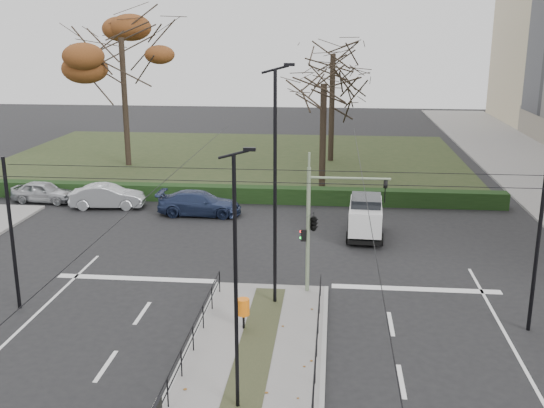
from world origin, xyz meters
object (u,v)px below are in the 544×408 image
Objects in this scene: streetlamp_median_near at (236,282)px; rust_tree at (121,38)px; parked_car_first at (43,192)px; bare_tree_near at (324,92)px; streetlamp_median_far at (276,186)px; traffic_light at (316,221)px; parked_car_third at (199,203)px; litter_bin at (243,307)px; white_van at (366,216)px; parked_car_second at (107,196)px; bare_tree_center at (333,62)px.

streetlamp_median_near is 35.87m from rust_tree.
bare_tree_near reaches higher than parked_car_first.
traffic_light is at bearing 39.88° from streetlamp_median_far.
litter_bin is at bearing -161.76° from parked_car_third.
rust_tree is at bearing -4.21° from parked_car_first.
parked_car_first is 0.31× the size of rust_tree.
litter_bin is 5.75m from streetlamp_median_near.
streetlamp_median_near is at bearing -102.37° from traffic_light.
white_van reaches higher than parked_car_first.
streetlamp_median_far is at bearing -145.03° from parked_car_second.
traffic_light is 0.40× the size of rust_tree.
white_van is at bearing -42.22° from rust_tree.
streetlamp_median_far is at bearing -60.84° from rust_tree.
rust_tree reaches higher than traffic_light.
traffic_light is at bearing -90.82° from bare_tree_center.
streetlamp_median_near is 0.66× the size of bare_tree_center.
parked_car_third is (10.35, -1.84, 0.03)m from parked_car_first.
white_van reaches higher than litter_bin.
parked_car_first is 10.52m from parked_car_third.
parked_car_second reaches higher than parked_car_first.
litter_bin is 0.12× the size of bare_tree_near.
litter_bin is at bearing -132.55° from parked_car_first.
rust_tree is (-15.61, 24.06, 6.78)m from traffic_light.
streetlamp_median_far is (-1.49, -1.25, 1.67)m from traffic_light.
white_van is at bearing 66.72° from streetlamp_median_far.
white_van is at bearing -84.27° from bare_tree_center.
parked_car_second is at bearing -77.76° from rust_tree.
litter_bin is at bearing -95.90° from bare_tree_near.
rust_tree reaches higher than bare_tree_center.
parked_car_second is at bearing 137.50° from traffic_light.
streetlamp_median_far is 28.98m from bare_tree_center.
rust_tree is 16.48m from bare_tree_center.
white_van is 25.82m from rust_tree.
bare_tree_near is at bearing -93.26° from bare_tree_center.
streetlamp_median_far reaches higher than parked_car_third.
traffic_light is 27.92m from bare_tree_center.
litter_bin is 0.28× the size of white_van.
parked_car_second is 0.34× the size of rust_tree.
streetlamp_median_near reaches higher than traffic_light.
parked_car_second is 1.09× the size of white_van.
white_van is 0.31× the size of rust_tree.
streetlamp_median_far is at bearing 69.09° from litter_bin.
parked_car_third is 19.57m from bare_tree_center.
parked_car_third is at bearing 161.23° from white_van.
parked_car_first is 0.81× the size of parked_car_third.
bare_tree_center is at bearing 84.86° from litter_bin.
streetlamp_median_near is at bearing -138.85° from parked_car_first.
rust_tree is 1.14× the size of bare_tree_center.
parked_car_third reaches higher than litter_bin.
streetlamp_median_near is 23.46m from parked_car_second.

